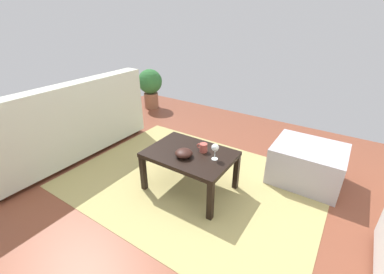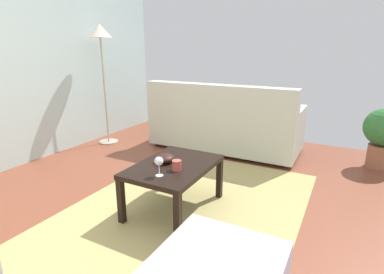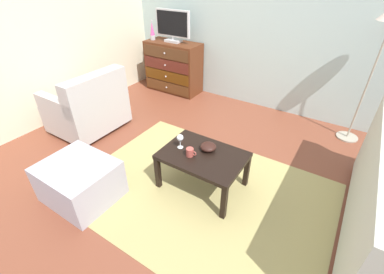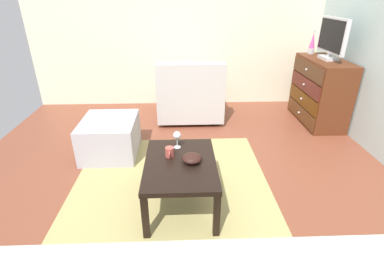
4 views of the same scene
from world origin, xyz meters
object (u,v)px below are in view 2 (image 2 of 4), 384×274
couch_large (223,125)px  potted_plant (383,133)px  coffee_table (174,170)px  mug (177,165)px  bowl_decorative (165,158)px  wine_glass (159,162)px  standing_lamp (101,43)px

couch_large → potted_plant: size_ratio=2.81×
coffee_table → couch_large: size_ratio=0.41×
mug → couch_large: bearing=10.4°
bowl_decorative → potted_plant: bearing=-41.4°
mug → couch_large: size_ratio=0.06×
couch_large → potted_plant: (0.27, -1.90, 0.08)m
wine_glass → bowl_decorative: size_ratio=0.94×
mug → potted_plant: 2.60m
coffee_table → mug: size_ratio=7.36×
coffee_table → wine_glass: bearing=-174.2°
couch_large → standing_lamp: (-0.49, 1.67, 1.10)m
coffee_table → bowl_decorative: bearing=86.7°
mug → potted_plant: bearing=-36.9°
potted_plant → coffee_table: bearing=140.2°
coffee_table → standing_lamp: size_ratio=0.49×
couch_large → standing_lamp: standing_lamp is taller
coffee_table → mug: bearing=-137.0°
potted_plant → couch_large: bearing=98.1°
mug → couch_large: couch_large is taller
bowl_decorative → couch_large: couch_large is taller
mug → potted_plant: (2.08, -1.56, -0.03)m
mug → bowl_decorative: size_ratio=0.69×
potted_plant → wine_glass: bearing=144.1°
wine_glass → potted_plant: bearing=-35.9°
coffee_table → potted_plant: bearing=-39.8°
bowl_decorative → standing_lamp: 2.40m
wine_glass → mug: size_ratio=1.38×
standing_lamp → potted_plant: bearing=-77.9°
wine_glass → potted_plant: 2.78m
wine_glass → mug: wine_glass is taller
mug → couch_large: 1.85m
coffee_table → couch_large: (1.72, 0.24, -0.01)m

